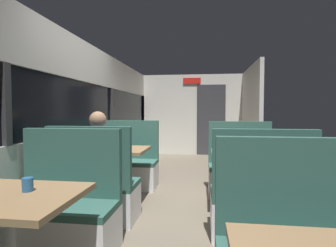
% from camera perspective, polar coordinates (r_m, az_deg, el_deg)
% --- Properties ---
extents(ground_plane, '(3.30, 9.20, 0.02)m').
position_cam_1_polar(ground_plane, '(3.85, 2.15, -16.64)').
color(ground_plane, '#665B4C').
extents(carriage_window_panel_left, '(0.09, 8.48, 2.30)m').
position_cam_1_polar(carriage_window_panel_left, '(4.04, -18.78, 0.32)').
color(carriage_window_panel_left, beige).
rests_on(carriage_window_panel_left, ground_plane).
extents(carriage_end_bulkhead, '(2.90, 0.11, 2.30)m').
position_cam_1_polar(carriage_end_bulkhead, '(7.82, 5.49, 1.79)').
color(carriage_end_bulkhead, beige).
rests_on(carriage_end_bulkhead, ground_plane).
extents(carriage_aisle_panel_right, '(0.08, 2.40, 2.30)m').
position_cam_1_polar(carriage_aisle_panel_right, '(6.71, 17.08, 1.63)').
color(carriage_aisle_panel_right, beige).
rests_on(carriage_aisle_panel_right, ground_plane).
extents(dining_table_near_window, '(0.90, 0.70, 0.74)m').
position_cam_1_polar(dining_table_near_window, '(2.06, -30.97, -15.43)').
color(dining_table_near_window, '#9E9EA3').
rests_on(dining_table_near_window, ground_plane).
extents(bench_near_window_facing_entry, '(0.95, 0.50, 1.10)m').
position_cam_1_polar(bench_near_window_facing_entry, '(2.71, -21.11, -17.72)').
color(bench_near_window_facing_entry, silver).
rests_on(bench_near_window_facing_entry, ground_plane).
extents(dining_table_mid_window, '(0.90, 0.70, 0.74)m').
position_cam_1_polar(dining_table_mid_window, '(3.87, -11.21, -6.64)').
color(dining_table_mid_window, '#9E9EA3').
rests_on(dining_table_mid_window, ground_plane).
extents(bench_mid_window_facing_end, '(0.95, 0.50, 1.10)m').
position_cam_1_polar(bench_mid_window_facing_end, '(3.31, -15.18, -13.88)').
color(bench_mid_window_facing_end, silver).
rests_on(bench_mid_window_facing_end, ground_plane).
extents(bench_mid_window_facing_entry, '(0.95, 0.50, 1.10)m').
position_cam_1_polar(bench_mid_window_facing_entry, '(4.59, -8.33, -9.10)').
color(bench_mid_window_facing_entry, silver).
rests_on(bench_mid_window_facing_entry, ground_plane).
extents(dining_table_rear_aisle, '(0.90, 0.70, 0.74)m').
position_cam_1_polar(dining_table_rear_aisle, '(3.52, 16.65, -7.66)').
color(dining_table_rear_aisle, '#9E9EA3').
rests_on(dining_table_rear_aisle, ground_plane).
extents(bench_rear_aisle_facing_end, '(0.95, 0.50, 1.10)m').
position_cam_1_polar(bench_rear_aisle_facing_end, '(2.93, 18.81, -16.12)').
color(bench_rear_aisle_facing_end, silver).
rests_on(bench_rear_aisle_facing_end, ground_plane).
extents(bench_rear_aisle_facing_entry, '(0.95, 0.50, 1.10)m').
position_cam_1_polar(bench_rear_aisle_facing_entry, '(4.26, 15.08, -10.09)').
color(bench_rear_aisle_facing_entry, silver).
rests_on(bench_rear_aisle_facing_entry, ground_plane).
extents(seated_passenger, '(0.47, 0.55, 1.26)m').
position_cam_1_polar(seated_passenger, '(3.32, -14.73, -10.08)').
color(seated_passenger, '#26262D').
rests_on(seated_passenger, ground_plane).
extents(coffee_cup_primary, '(0.07, 0.07, 0.09)m').
position_cam_1_polar(coffee_cup_primary, '(2.03, -27.56, -11.37)').
color(coffee_cup_primary, '#26598C').
rests_on(coffee_cup_primary, dining_table_near_window).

